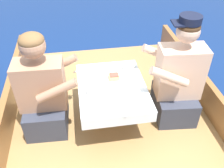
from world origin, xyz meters
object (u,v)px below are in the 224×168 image
(coffee_cup_starboard, at_px, (91,91))
(coffee_cup_center, at_px, (91,68))
(sandwich, at_px, (114,77))
(coffee_cup_port, at_px, (133,87))
(person_port, at_px, (43,93))
(person_starboard, at_px, (177,81))

(coffee_cup_starboard, bearing_deg, coffee_cup_center, 85.50)
(sandwich, relative_size, coffee_cup_port, 0.88)
(person_port, bearing_deg, coffee_cup_center, 32.18)
(person_starboard, height_order, coffee_cup_center, person_starboard)
(person_port, height_order, coffee_cup_starboard, person_port)
(coffee_cup_port, distance_m, coffee_cup_center, 0.48)
(coffee_cup_port, distance_m, coffee_cup_starboard, 0.36)
(coffee_cup_port, xyz_separation_m, coffee_cup_starboard, (-0.36, -0.00, 0.00))
(sandwich, distance_m, coffee_cup_port, 0.22)
(person_port, bearing_deg, coffee_cup_starboard, -10.34)
(coffee_cup_center, bearing_deg, person_port, -150.16)
(sandwich, distance_m, coffee_cup_center, 0.26)
(person_starboard, xyz_separation_m, sandwich, (-0.56, 0.11, 0.03))
(person_starboard, height_order, coffee_cup_starboard, person_starboard)
(person_starboard, distance_m, sandwich, 0.58)
(person_starboard, relative_size, coffee_cup_center, 10.94)
(coffee_cup_port, bearing_deg, person_starboard, 6.79)
(person_port, bearing_deg, sandwich, 8.95)
(person_port, xyz_separation_m, coffee_cup_center, (0.43, 0.25, 0.05))
(person_port, height_order, person_starboard, person_starboard)
(sandwich, height_order, coffee_cup_starboard, sandwich)
(sandwich, bearing_deg, coffee_cup_port, -49.16)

